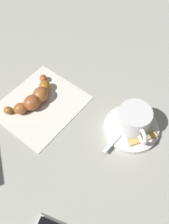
# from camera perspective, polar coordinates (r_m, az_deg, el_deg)

# --- Properties ---
(ground_plane) EXTENTS (1.80, 1.80, 0.00)m
(ground_plane) POSITION_cam_1_polar(r_m,az_deg,el_deg) (0.59, 0.52, -2.83)
(ground_plane) COLOR #A5A699
(saucer) EXTENTS (0.12, 0.12, 0.01)m
(saucer) POSITION_cam_1_polar(r_m,az_deg,el_deg) (0.59, 10.01, -3.51)
(saucer) COLOR silver
(saucer) RESTS_ON ground
(espresso_cup) EXTENTS (0.08, 0.08, 0.05)m
(espresso_cup) POSITION_cam_1_polar(r_m,az_deg,el_deg) (0.56, 10.70, -1.72)
(espresso_cup) COLOR silver
(espresso_cup) RESTS_ON saucer
(teaspoon) EXTENTS (0.03, 0.13, 0.01)m
(teaspoon) POSITION_cam_1_polar(r_m,az_deg,el_deg) (0.58, 9.55, -2.51)
(teaspoon) COLOR silver
(teaspoon) RESTS_ON saucer
(sugar_packet) EXTENTS (0.05, 0.06, 0.01)m
(sugar_packet) POSITION_cam_1_polar(r_m,az_deg,el_deg) (0.57, 12.44, -5.55)
(sugar_packet) COLOR tan
(sugar_packet) RESTS_ON saucer
(napkin) EXTENTS (0.18, 0.20, 0.00)m
(napkin) POSITION_cam_1_polar(r_m,az_deg,el_deg) (0.63, -9.36, 1.60)
(napkin) COLOR silver
(napkin) RESTS_ON ground
(croissant) EXTENTS (0.07, 0.14, 0.03)m
(croissant) POSITION_cam_1_polar(r_m,az_deg,el_deg) (0.62, -10.72, 3.08)
(croissant) COLOR #9C6323
(croissant) RESTS_ON napkin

